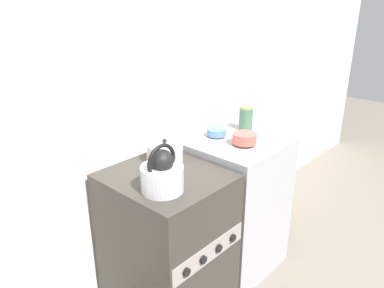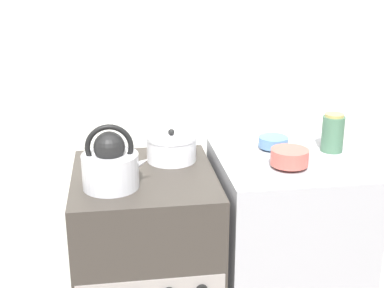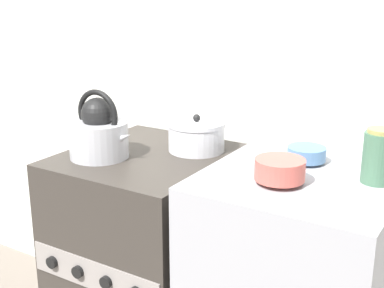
{
  "view_description": "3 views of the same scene",
  "coord_description": "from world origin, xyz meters",
  "px_view_note": "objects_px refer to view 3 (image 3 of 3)",
  "views": [
    {
      "loc": [
        -1.24,
        -1.02,
        1.81
      ],
      "look_at": [
        0.24,
        0.35,
        1.01
      ],
      "focal_mm": 35.0,
      "sensor_mm": 36.0,
      "label": 1
    },
    {
      "loc": [
        -0.1,
        -1.69,
        1.73
      ],
      "look_at": [
        0.2,
        0.3,
        1.03
      ],
      "focal_mm": 50.0,
      "sensor_mm": 36.0,
      "label": 2
    },
    {
      "loc": [
        1.13,
        -1.19,
        1.52
      ],
      "look_at": [
        0.18,
        0.34,
        0.98
      ],
      "focal_mm": 50.0,
      "sensor_mm": 36.0,
      "label": 3
    }
  ],
  "objects_px": {
    "stove": "(150,264)",
    "storage_jar": "(379,157)",
    "kettle": "(99,133)",
    "cooking_pot": "(197,136)",
    "enamel_bowl": "(280,170)",
    "small_ceramic_bowl": "(307,154)"
  },
  "relations": [
    {
      "from": "stove",
      "to": "storage_jar",
      "type": "bearing_deg",
      "value": 3.52
    },
    {
      "from": "stove",
      "to": "kettle",
      "type": "xyz_separation_m",
      "value": [
        -0.13,
        -0.11,
        0.55
      ]
    },
    {
      "from": "cooking_pot",
      "to": "enamel_bowl",
      "type": "distance_m",
      "value": 0.51
    },
    {
      "from": "enamel_bowl",
      "to": "small_ceramic_bowl",
      "type": "relative_size",
      "value": 1.19
    },
    {
      "from": "cooking_pot",
      "to": "storage_jar",
      "type": "height_order",
      "value": "storage_jar"
    },
    {
      "from": "cooking_pot",
      "to": "enamel_bowl",
      "type": "relative_size",
      "value": 1.45
    },
    {
      "from": "cooking_pot",
      "to": "small_ceramic_bowl",
      "type": "bearing_deg",
      "value": -3.58
    },
    {
      "from": "cooking_pot",
      "to": "small_ceramic_bowl",
      "type": "distance_m",
      "value": 0.44
    },
    {
      "from": "cooking_pot",
      "to": "stove",
      "type": "bearing_deg",
      "value": -132.68
    },
    {
      "from": "stove",
      "to": "kettle",
      "type": "height_order",
      "value": "kettle"
    },
    {
      "from": "stove",
      "to": "kettle",
      "type": "relative_size",
      "value": 3.48
    },
    {
      "from": "kettle",
      "to": "enamel_bowl",
      "type": "relative_size",
      "value": 1.74
    },
    {
      "from": "enamel_bowl",
      "to": "storage_jar",
      "type": "distance_m",
      "value": 0.29
    },
    {
      "from": "small_ceramic_bowl",
      "to": "cooking_pot",
      "type": "bearing_deg",
      "value": 176.42
    },
    {
      "from": "cooking_pot",
      "to": "enamel_bowl",
      "type": "bearing_deg",
      "value": -29.73
    },
    {
      "from": "stove",
      "to": "cooking_pot",
      "type": "distance_m",
      "value": 0.55
    },
    {
      "from": "enamel_bowl",
      "to": "storage_jar",
      "type": "relative_size",
      "value": 0.91
    },
    {
      "from": "enamel_bowl",
      "to": "storage_jar",
      "type": "xyz_separation_m",
      "value": [
        0.24,
        0.16,
        0.04
      ]
    },
    {
      "from": "small_ceramic_bowl",
      "to": "storage_jar",
      "type": "bearing_deg",
      "value": -14.58
    },
    {
      "from": "cooking_pot",
      "to": "storage_jar",
      "type": "distance_m",
      "value": 0.69
    },
    {
      "from": "stove",
      "to": "cooking_pot",
      "type": "height_order",
      "value": "cooking_pot"
    },
    {
      "from": "cooking_pot",
      "to": "small_ceramic_bowl",
      "type": "relative_size",
      "value": 1.72
    }
  ]
}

